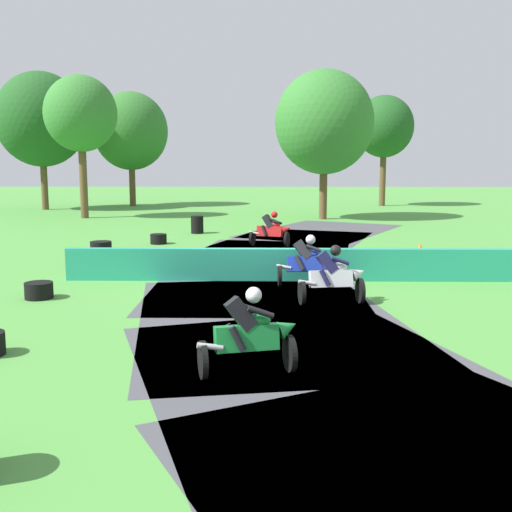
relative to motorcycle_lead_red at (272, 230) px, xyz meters
name	(u,v)px	position (x,y,z in m)	size (l,w,h in m)	color
ground_plane	(256,280)	(-0.55, -6.83, -0.65)	(120.00, 120.00, 0.00)	#4C933D
track_asphalt	(303,280)	(0.78, -6.84, -0.65)	(10.43, 34.60, 0.01)	#47474C
safety_barrier	(452,265)	(4.92, -6.86, -0.20)	(0.30, 21.56, 0.90)	#239375
motorcycle_lead_red	(272,230)	(0.00, 0.00, 0.00)	(1.72, 1.13, 1.43)	black
motorcycle_chase_blue	(308,262)	(0.88, -7.53, -0.01)	(1.68, 0.81, 1.43)	black
motorcycle_trailing_white	(334,276)	(1.32, -9.61, 0.00)	(1.67, 0.91, 1.43)	black
motorcycle_fourth_green	(251,333)	(-0.53, -14.55, 0.00)	(1.68, 1.02, 1.42)	black
tire_stack_near	(197,225)	(-3.36, 4.33, -0.25)	(0.57, 0.57, 0.80)	black
tire_stack_mid_a	(159,239)	(-4.54, 0.73, -0.45)	(0.65, 0.65, 0.40)	black
tire_stack_mid_b	(101,254)	(-5.46, -4.60, -0.25)	(0.67, 0.67, 0.80)	black
tire_stack_far	(39,290)	(-5.81, -9.21, -0.45)	(0.68, 0.68, 0.40)	black
traffic_cone	(420,248)	(5.27, -1.95, -0.43)	(0.28, 0.28, 0.44)	orange
tree_far_left	(81,114)	(-10.64, 11.81, 5.21)	(4.08, 4.08, 8.06)	brown
tree_far_right	(324,122)	(3.05, 11.31, 4.73)	(5.48, 5.48, 8.27)	brown
tree_mid_rise	(41,120)	(-15.02, 17.86, 5.29)	(5.91, 5.91, 9.06)	brown
tree_behind_barrier	(131,131)	(-9.81, 21.26, 4.68)	(5.28, 5.28, 8.12)	brown
tree_distant	(384,127)	(8.33, 21.59, 4.99)	(4.20, 4.20, 7.88)	brown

